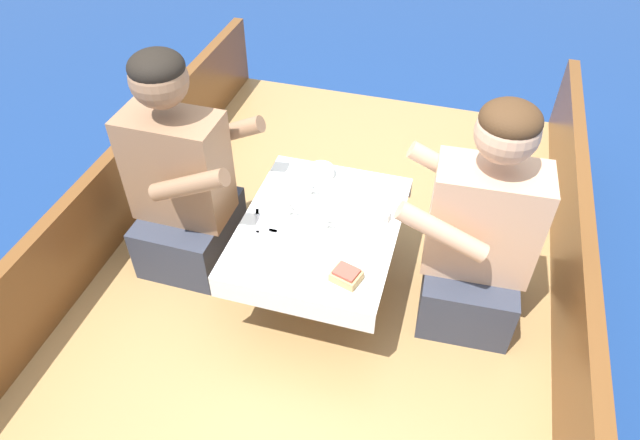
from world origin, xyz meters
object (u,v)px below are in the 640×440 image
person_port (182,183)px  coffee_cup_port (321,221)px  sandwich (346,275)px  coffee_cup_center (282,207)px  person_starboard (478,236)px  coffee_cup_starboard (303,187)px

person_port → coffee_cup_port: (0.62, -0.04, -0.02)m
coffee_cup_port → sandwich: bearing=-56.3°
person_port → coffee_cup_center: size_ratio=9.64×
sandwich → coffee_cup_center: 0.44m
sandwich → coffee_cup_port: size_ratio=1.35×
person_starboard → coffee_cup_port: bearing=4.4°
person_port → coffee_cup_port: bearing=-3.5°
coffee_cup_port → coffee_cup_starboard: (-0.13, 0.18, 0.00)m
person_port → coffee_cup_center: person_port is taller
sandwich → person_port: bearing=159.5°
sandwich → coffee_cup_port: bearing=123.7°
person_starboard → coffee_cup_starboard: person_starboard is taller
person_port → person_starboard: (1.22, 0.03, -0.01)m
coffee_cup_port → coffee_cup_starboard: size_ratio=0.85×
coffee_cup_port → coffee_cup_starboard: bearing=125.4°
person_starboard → coffee_cup_port: 0.61m
person_starboard → coffee_cup_starboard: bearing=-11.1°
person_port → person_starboard: person_port is taller
person_port → coffee_cup_port: person_port is taller
person_port → sandwich: bearing=-20.0°
person_port → coffee_cup_starboard: 0.51m
sandwich → coffee_cup_port: (-0.17, 0.25, -0.00)m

